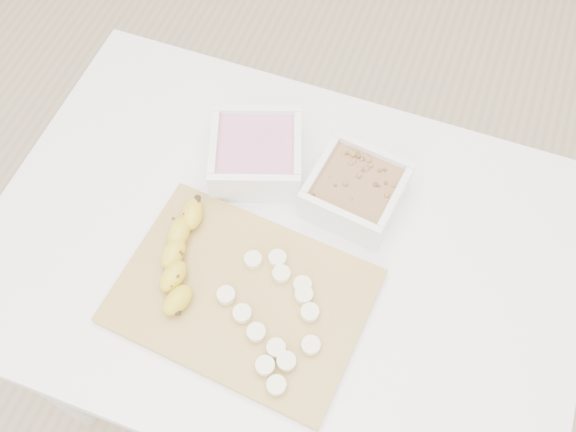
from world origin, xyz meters
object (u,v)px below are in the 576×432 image
(bowl_granola, at_px, (356,190))
(banana, at_px, (181,258))
(cutting_board, at_px, (243,296))
(table, at_px, (282,271))
(bowl_yogurt, at_px, (256,153))

(bowl_granola, bearing_deg, banana, -136.19)
(bowl_granola, bearing_deg, cutting_board, -115.82)
(table, height_order, banana, banana)
(bowl_yogurt, height_order, banana, bowl_yogurt)
(cutting_board, height_order, banana, banana)
(bowl_granola, xyz_separation_m, banana, (-0.23, -0.22, -0.00))
(table, bearing_deg, cutting_board, -104.71)
(table, xyz_separation_m, banana, (-0.14, -0.09, 0.13))
(bowl_yogurt, xyz_separation_m, bowl_granola, (0.19, -0.01, -0.00))
(bowl_granola, height_order, banana, bowl_granola)
(bowl_granola, bearing_deg, table, -123.58)
(bowl_yogurt, xyz_separation_m, cutting_board, (0.07, -0.25, -0.03))
(table, distance_m, cutting_board, 0.15)
(table, bearing_deg, bowl_yogurt, 125.46)
(cutting_board, bearing_deg, banana, 171.31)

